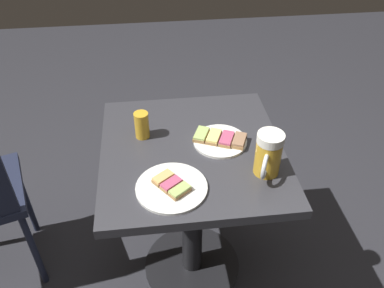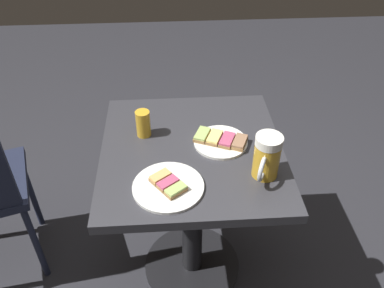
% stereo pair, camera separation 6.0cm
% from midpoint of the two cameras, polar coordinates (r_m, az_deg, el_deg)
% --- Properties ---
extents(ground_plane, '(6.00, 6.00, 0.00)m').
position_cam_midpoint_polar(ground_plane, '(1.97, -0.91, -16.91)').
color(ground_plane, '#28282D').
extents(cafe_table, '(0.65, 0.68, 0.71)m').
position_cam_midpoint_polar(cafe_table, '(1.56, -1.10, -5.66)').
color(cafe_table, black).
rests_on(cafe_table, ground_plane).
extents(plate_near, '(0.20, 0.20, 0.03)m').
position_cam_midpoint_polar(plate_near, '(1.46, 2.87, 0.59)').
color(plate_near, white).
rests_on(plate_near, cafe_table).
extents(plate_far, '(0.23, 0.23, 0.03)m').
position_cam_midpoint_polar(plate_far, '(1.28, -4.28, -6.15)').
color(plate_far, white).
rests_on(plate_far, cafe_table).
extents(beer_mug, '(0.09, 0.13, 0.16)m').
position_cam_midpoint_polar(beer_mug, '(1.31, 9.54, -1.51)').
color(beer_mug, gold).
rests_on(beer_mug, cafe_table).
extents(beer_glass_small, '(0.05, 0.05, 0.10)m').
position_cam_midpoint_polar(beer_glass_small, '(1.48, -8.33, 2.67)').
color(beer_glass_small, gold).
rests_on(beer_glass_small, cafe_table).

